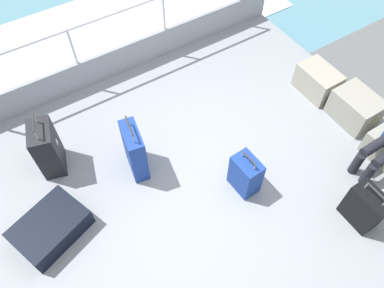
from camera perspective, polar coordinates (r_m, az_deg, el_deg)
name	(u,v)px	position (r m, az deg, el deg)	size (l,w,h in m)	color
ground_plane	(205,172)	(4.72, 2.03, -4.34)	(4.40, 5.20, 0.06)	gray
gunwale_port	(125,58)	(5.79, -10.10, 12.81)	(0.06, 5.20, 0.45)	gray
railing_port	(119,26)	(5.45, -10.98, 17.17)	(0.04, 4.20, 1.02)	silver
sea_wake	(94,36)	(7.21, -14.62, 15.61)	(12.00, 12.00, 0.01)	#598C9E
cargo_crate_0	(318,81)	(5.68, 18.58, 9.06)	(0.62, 0.39, 0.39)	#9E9989
cargo_crate_1	(355,108)	(5.49, 23.57, 5.06)	(0.63, 0.45, 0.41)	gray
suitcase_0	(364,207)	(4.58, 24.75, -8.71)	(0.40, 0.26, 0.62)	black
suitcase_1	(47,149)	(4.77, -21.13, -0.65)	(0.47, 0.36, 0.85)	black
suitcase_2	(135,151)	(4.49, -8.71, -1.03)	(0.48, 0.27, 0.83)	navy
suitcase_3	(51,228)	(4.49, -20.70, -11.81)	(0.77, 0.90, 0.25)	black
suitcase_4	(245,174)	(4.41, 8.12, -4.59)	(0.36, 0.26, 0.61)	navy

